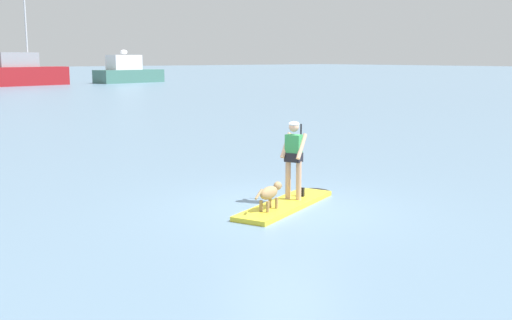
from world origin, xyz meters
The scene contains 6 objects.
ground_plane centered at (0.00, 0.00, 0.00)m, with size 400.00×400.00×0.00m, color slate.
paddleboard centered at (0.21, 0.08, 0.05)m, with size 3.48×1.95×0.10m.
person_paddler centered at (0.37, 0.14, 1.10)m, with size 0.68×0.59×1.72m.
dog centered at (-0.62, -0.24, 0.45)m, with size 1.04×0.46×0.53m.
moored_boat_far_port centered at (14.60, 61.41, 1.46)m, with size 10.22×4.12×9.82m.
moored_boat_starboard centered at (27.82, 61.74, 1.31)m, with size 9.33×4.37×4.12m.
Camera 1 is at (-8.49, -9.60, 3.18)m, focal length 43.02 mm.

